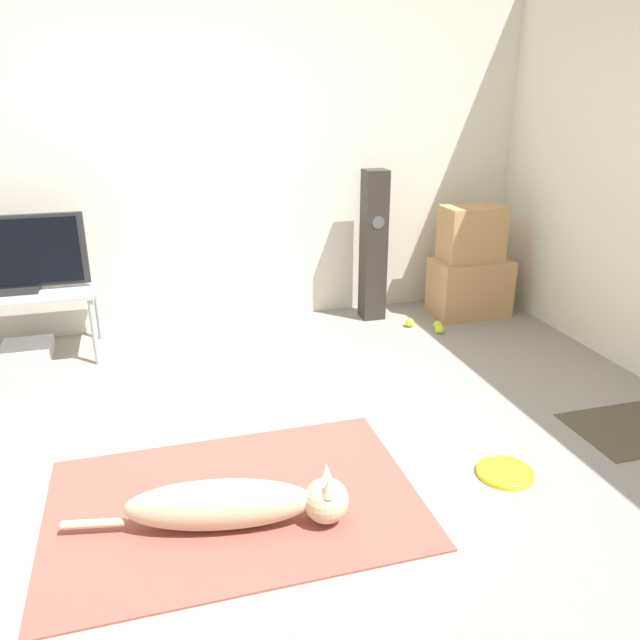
{
  "coord_description": "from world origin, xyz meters",
  "views": [
    {
      "loc": [
        -0.36,
        -2.55,
        1.73
      ],
      "look_at": [
        0.58,
        0.71,
        0.45
      ],
      "focal_mm": 35.0,
      "sensor_mm": 36.0,
      "label": 1
    }
  ],
  "objects": [
    {
      "name": "tv_stand",
      "position": [
        -1.23,
        1.7,
        0.42
      ],
      "size": [
        1.04,
        0.52,
        0.47
      ],
      "color": "#A8A8AD",
      "rests_on": "ground_plane"
    },
    {
      "name": "door_mat",
      "position": [
        2.08,
        -0.2,
        0.0
      ],
      "size": [
        0.68,
        0.5,
        0.01
      ],
      "color": "#4C4233",
      "rests_on": "ground_plane"
    },
    {
      "name": "tennis_ball_by_boxes",
      "position": [
        1.52,
        1.53,
        0.03
      ],
      "size": [
        0.07,
        0.07,
        0.07
      ],
      "color": "#C6E033",
      "rests_on": "ground_plane"
    },
    {
      "name": "game_console",
      "position": [
        -1.2,
        1.72,
        0.05
      ],
      "size": [
        0.32,
        0.3,
        0.1
      ],
      "color": "#B7B7BC",
      "rests_on": "ground_plane"
    },
    {
      "name": "area_rug",
      "position": [
        -0.09,
        -0.25,
        0.01
      ],
      "size": [
        1.6,
        1.09,
        0.01
      ],
      "color": "#934C42",
      "rests_on": "ground_plane"
    },
    {
      "name": "frisbee",
      "position": [
        1.18,
        -0.38,
        0.01
      ],
      "size": [
        0.27,
        0.27,
        0.03
      ],
      "color": "yellow",
      "rests_on": "ground_plane"
    },
    {
      "name": "tennis_ball_near_speaker",
      "position": [
        1.68,
        1.34,
        0.03
      ],
      "size": [
        0.07,
        0.07,
        0.07
      ],
      "color": "#C6E033",
      "rests_on": "ground_plane"
    },
    {
      "name": "cardboard_box_lower",
      "position": [
        2.09,
        1.67,
        0.22
      ],
      "size": [
        0.6,
        0.36,
        0.45
      ],
      "color": "tan",
      "rests_on": "ground_plane"
    },
    {
      "name": "dog",
      "position": [
        -0.09,
        -0.41,
        0.12
      ],
      "size": [
        1.16,
        0.34,
        0.25
      ],
      "color": "beige",
      "rests_on": "area_rug"
    },
    {
      "name": "floor_speaker",
      "position": [
        1.32,
        1.82,
        0.58
      ],
      "size": [
        0.17,
        0.18,
        1.15
      ],
      "color": "#2D2823",
      "rests_on": "ground_plane"
    },
    {
      "name": "tv",
      "position": [
        -1.23,
        1.7,
        0.72
      ],
      "size": [
        0.99,
        0.2,
        0.5
      ],
      "color": "#232326",
      "rests_on": "tv_stand"
    },
    {
      "name": "ground_plane",
      "position": [
        0.0,
        0.0,
        0.0
      ],
      "size": [
        12.0,
        12.0,
        0.0
      ],
      "primitive_type": "plane",
      "color": "gray"
    },
    {
      "name": "cardboard_box_upper",
      "position": [
        2.07,
        1.68,
        0.66
      ],
      "size": [
        0.47,
        0.28,
        0.42
      ],
      "color": "tan",
      "rests_on": "cardboard_box_lower"
    },
    {
      "name": "tennis_ball_loose_on_carpet",
      "position": [
        1.71,
        1.43,
        0.03
      ],
      "size": [
        0.07,
        0.07,
        0.07
      ],
      "color": "#C6E033",
      "rests_on": "ground_plane"
    },
    {
      "name": "wall_back",
      "position": [
        0.0,
        2.1,
        1.27
      ],
      "size": [
        8.0,
        0.06,
        2.55
      ],
      "color": "silver",
      "rests_on": "ground_plane"
    }
  ]
}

